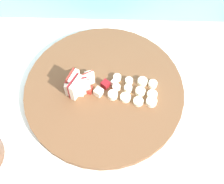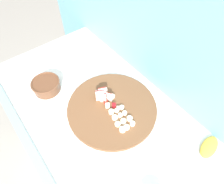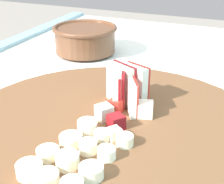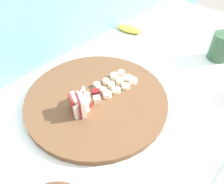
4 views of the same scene
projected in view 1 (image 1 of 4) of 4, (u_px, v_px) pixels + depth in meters
name	position (u px, v px, depth m)	size (l,w,h in m)	color
tiled_countertop	(133.00, 164.00, 1.19)	(1.59, 0.71, 0.93)	silver
tile_backsplash	(138.00, 48.00, 1.12)	(2.40, 0.04, 1.50)	#6BADC6
cutting_board	(104.00, 90.00, 0.82)	(0.45, 0.45, 0.02)	brown
apple_wedge_fan	(78.00, 85.00, 0.78)	(0.08, 0.07, 0.06)	#A32323
apple_dice_pile	(97.00, 85.00, 0.80)	(0.10, 0.08, 0.02)	#B22D23
banana_slice_rows	(135.00, 91.00, 0.79)	(0.14, 0.10, 0.02)	white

